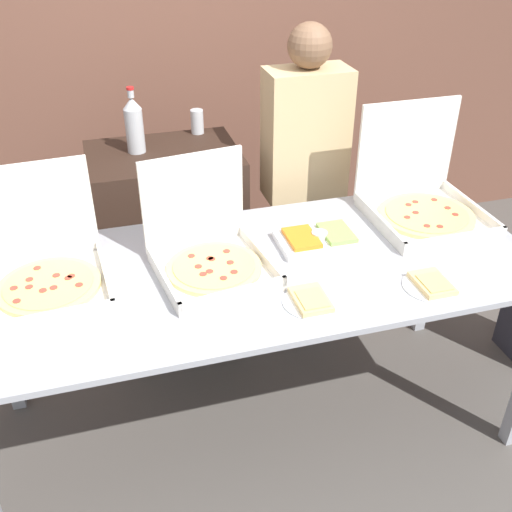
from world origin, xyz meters
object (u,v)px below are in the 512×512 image
Objects in this scene: pizza_box_far_left at (209,251)px; pizza_box_far_right at (421,199)px; veggie_tray at (319,239)px; person_guest_cap at (303,182)px; paper_plate_front_left at (311,300)px; soda_bottle at (134,124)px; soda_can_silver at (197,121)px; pizza_box_near_right at (46,268)px; paper_plate_front_center at (432,284)px.

pizza_box_far_right is (1.00, 0.16, 0.01)m from pizza_box_far_left.
person_guest_cap is at bearing 75.87° from veggie_tray.
soda_bottle is at bearing 111.68° from paper_plate_front_left.
pizza_box_far_right reaches higher than soda_can_silver.
pizza_box_near_right is 1.48× the size of soda_bottle.
pizza_box_far_right is 0.54m from veggie_tray.
soda_can_silver is at bearing 134.08° from pizza_box_far_right.
pizza_box_far_right is at bearing 0.25° from pizza_box_near_right.
paper_plate_front_center is (0.77, -0.36, -0.06)m from pizza_box_far_left.
soda_can_silver is at bearing 108.06° from veggie_tray.
soda_bottle is 0.38m from soda_can_silver.
pizza_box_far_right is at bearing 125.58° from person_guest_cap.
paper_plate_front_center is 1.56m from soda_bottle.
pizza_box_far_right reaches higher than pizza_box_far_left.
soda_bottle is at bearing 57.77° from pizza_box_near_right.
pizza_box_near_right is at bearing -118.54° from soda_bottle.
person_guest_cap is (0.80, -0.18, -0.33)m from soda_bottle.
pizza_box_far_left is 0.90m from soda_bottle.
soda_can_silver is (-0.61, 1.38, 0.22)m from paper_plate_front_center.
pizza_box_near_right is at bearing 163.45° from paper_plate_front_center.
soda_bottle reaches higher than pizza_box_near_right.
soda_bottle is at bearing 129.08° from veggie_tray.
person_guest_cap reaches higher than soda_can_silver.
pizza_box_far_left is 2.38× the size of paper_plate_front_left.
pizza_box_near_right is (-1.61, -0.11, -0.01)m from pizza_box_far_right.
paper_plate_front_center is at bearing -54.65° from veggie_tray.
paper_plate_front_left is at bearing -145.48° from pizza_box_far_right.
veggie_tray is (-0.29, 0.41, 0.01)m from paper_plate_front_center.
paper_plate_front_center is 1.76× the size of soda_can_silver.
pizza_box_near_right is at bearing -179.85° from veggie_tray.
pizza_box_far_left reaches higher than soda_can_silver.
person_guest_cap is (0.64, 0.68, -0.10)m from pizza_box_far_left.
soda_bottle is (-0.47, 1.18, 0.29)m from paper_plate_front_left.
pizza_box_far_left is 1.40× the size of veggie_tray.
person_guest_cap is (0.16, 0.62, -0.04)m from veggie_tray.
soda_bottle is at bearing 127.85° from paper_plate_front_center.
pizza_box_far_right is at bearing 1.32° from pizza_box_far_left.
paper_plate_front_left is (-0.47, 0.03, 0.00)m from paper_plate_front_center.
pizza_box_far_left is 0.93m from person_guest_cap.
paper_plate_front_left is 1.06m from person_guest_cap.
person_guest_cap is at bearing -35.96° from soda_can_silver.
person_guest_cap is at bearing -12.27° from soda_bottle.
pizza_box_far_left is 0.45m from paper_plate_front_left.
person_guest_cap is (-0.14, 1.03, -0.03)m from paper_plate_front_center.
veggie_tray is (1.08, 0.00, -0.05)m from pizza_box_near_right.
pizza_box_far_left is at bearing -8.61° from pizza_box_near_right.
pizza_box_far_left reaches higher than paper_plate_front_left.
pizza_box_near_right is 0.98m from paper_plate_front_left.
pizza_box_far_right is 1.57× the size of soda_bottle.
soda_bottle reaches higher than paper_plate_front_left.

